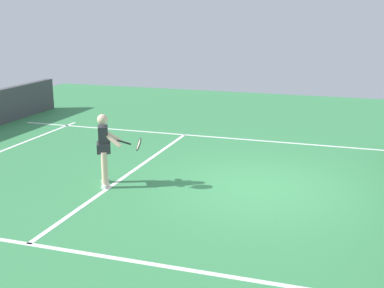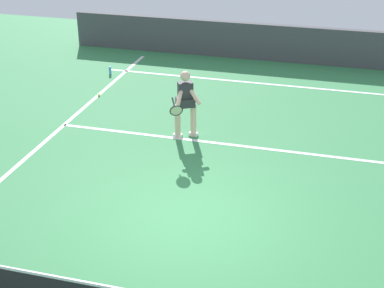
{
  "view_description": "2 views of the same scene",
  "coord_description": "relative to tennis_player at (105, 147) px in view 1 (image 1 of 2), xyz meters",
  "views": [
    {
      "loc": [
        10.15,
        1.83,
        3.64
      ],
      "look_at": [
        0.48,
        -1.32,
        0.95
      ],
      "focal_mm": 47.51,
      "sensor_mm": 36.0,
      "label": 1
    },
    {
      "loc": [
        -2.31,
        8.17,
        5.59
      ],
      "look_at": [
        0.19,
        -0.99,
        0.92
      ],
      "focal_mm": 53.85,
      "sensor_mm": 36.0,
      "label": 2
    }
  ],
  "objects": [
    {
      "name": "service_line_marking",
      "position": [
        -0.92,
        0.12,
        -0.84
      ],
      "size": [
        7.74,
        0.1,
        0.01
      ],
      "primitive_type": "cube",
      "color": "white",
      "rests_on": "ground"
    },
    {
      "name": "sideline_right_marking",
      "position": [
        2.95,
        3.11,
        -0.84
      ],
      "size": [
        0.1,
        17.05,
        0.01
      ],
      "primitive_type": "cube",
      "color": "white",
      "rests_on": "ground"
    },
    {
      "name": "ground_plane",
      "position": [
        -0.92,
        3.11,
        -0.85
      ],
      "size": [
        24.76,
        24.76,
        0.0
      ],
      "primitive_type": "plane",
      "color": "#38844C"
    },
    {
      "name": "tennis_player",
      "position": [
        0.0,
        0.0,
        0.0
      ],
      "size": [
        0.68,
        1.13,
        1.55
      ],
      "color": "beige",
      "rests_on": "ground"
    },
    {
      "name": "sideline_left_marking",
      "position": [
        -4.8,
        3.11,
        -0.84
      ],
      "size": [
        0.1,
        17.05,
        0.01
      ],
      "primitive_type": "cube",
      "color": "white",
      "rests_on": "ground"
    }
  ]
}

